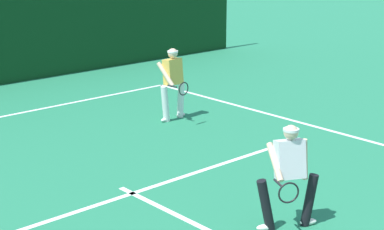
% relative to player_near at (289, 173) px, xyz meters
% --- Properties ---
extents(court_line_service, '(8.41, 0.10, 0.01)m').
position_rel_player_near_xyz_m(court_line_service, '(-0.89, 2.46, -0.83)').
color(court_line_service, white).
rests_on(court_line_service, ground_plane).
extents(player_near, '(1.08, 0.82, 1.53)m').
position_rel_player_near_xyz_m(player_near, '(0.00, 0.00, 0.00)').
color(player_near, black).
rests_on(player_near, ground_plane).
extents(player_far, '(0.77, 0.87, 1.62)m').
position_rel_player_near_xyz_m(player_far, '(2.35, 5.25, 0.06)').
color(player_far, silver).
rests_on(player_far, ground_plane).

